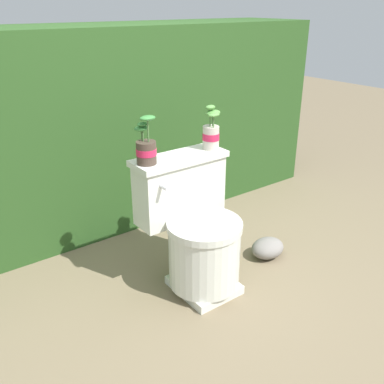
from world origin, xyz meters
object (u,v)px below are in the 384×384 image
Objects in this scene: toilet at (196,231)px; potted_plant_midleft at (211,132)px; garden_stone at (267,248)px; potted_plant_left at (146,148)px.

potted_plant_midleft reaches higher than toilet.
potted_plant_left is at bearing 164.75° from garden_stone.
toilet is at bearing -146.69° from potted_plant_midleft.
potted_plant_midleft is at bearing 33.31° from toilet.
potted_plant_left reaches higher than potted_plant_midleft.
toilet reaches higher than garden_stone.
potted_plant_midleft is (0.20, 0.13, 0.46)m from toilet.
potted_plant_midleft is 1.11× the size of garden_stone.
toilet is 3.29× the size of garden_stone.
potted_plant_left is 0.39m from potted_plant_midleft.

